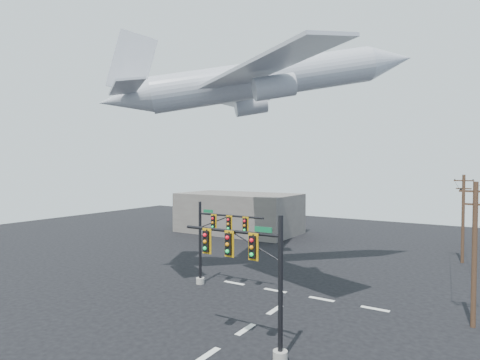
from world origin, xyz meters
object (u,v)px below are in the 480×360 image
Objects in this scene: signal_mast_near at (254,276)px; airliner at (263,80)px; utility_pole_a at (474,251)px; utility_pole_b at (463,217)px; signal_mast_far at (214,239)px.

airliner is (-6.45, 12.74, 13.50)m from signal_mast_near.
utility_pole_a is 19.06m from utility_pole_b.
utility_pole_a is (9.96, 10.55, 0.53)m from signal_mast_near.
signal_mast_far is 0.29× the size of airliner.
airliner is at bearing 176.41° from utility_pole_a.
signal_mast_far is (-8.94, 8.80, -0.27)m from signal_mast_near.
airliner is (2.49, 3.94, 13.77)m from signal_mast_far.
signal_mast_far is at bearing 135.47° from signal_mast_near.
signal_mast_far is 0.77× the size of utility_pole_b.
signal_mast_near is 14.52m from utility_pole_a.
utility_pole_a is at bearing -48.36° from airliner.
signal_mast_far is at bearing -163.06° from airliner.
utility_pole_a is at bearing -89.60° from utility_pole_b.
utility_pole_a reaches higher than signal_mast_far.
utility_pole_a is 21.03m from airliner.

